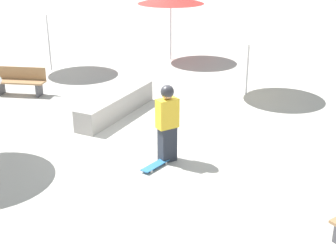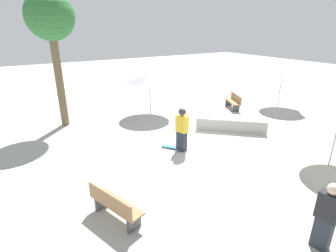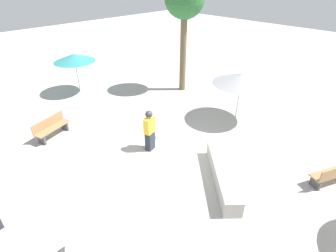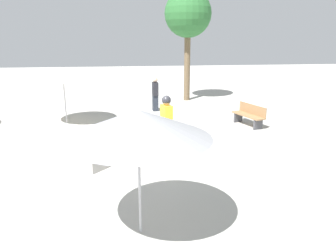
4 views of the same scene
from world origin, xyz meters
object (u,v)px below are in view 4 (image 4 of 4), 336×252
object	(u,v)px
shade_umbrella_grey	(138,124)
palm_tree_left	(188,15)
skateboard	(176,150)
concrete_ledge	(63,149)
shade_umbrella_cream	(63,74)
bystander_watching	(155,94)
skater_main	(166,121)
bench_near	(249,115)

from	to	relation	value
shade_umbrella_grey	palm_tree_left	xyz separation A→B (m)	(3.20, 12.67, 2.51)
skateboard	palm_tree_left	distance (m)	9.78
skateboard	concrete_ledge	size ratio (longest dim) A/B	0.28
shade_umbrella_cream	bystander_watching	world-z (taller)	shade_umbrella_cream
concrete_ledge	shade_umbrella_cream	bearing A→B (deg)	98.14
skater_main	bench_near	bearing A→B (deg)	108.34
concrete_ledge	shade_umbrella_grey	xyz separation A→B (m)	(2.09, -4.04, 1.78)
skater_main	palm_tree_left	size ratio (longest dim) A/B	0.29
bench_near	shade_umbrella_cream	world-z (taller)	shade_umbrella_cream
shade_umbrella_grey	palm_tree_left	distance (m)	13.31
skateboard	shade_umbrella_cream	size ratio (longest dim) A/B	0.31
skater_main	bystander_watching	bearing A→B (deg)	163.69
shade_umbrella_grey	palm_tree_left	bearing A→B (deg)	75.83
shade_umbrella_grey	bystander_watching	bearing A→B (deg)	83.31
shade_umbrella_grey	shade_umbrella_cream	size ratio (longest dim) A/B	1.05
skater_main	bystander_watching	xyz separation A→B (m)	(0.15, 5.60, -0.12)
concrete_ledge	palm_tree_left	size ratio (longest dim) A/B	0.46
concrete_ledge	shade_umbrella_grey	size ratio (longest dim) A/B	1.06
concrete_ledge	shade_umbrella_grey	distance (m)	4.89
concrete_ledge	shade_umbrella_cream	distance (m)	4.62
skater_main	bench_near	size ratio (longest dim) A/B	1.04
shade_umbrella_cream	bench_near	bearing A→B (deg)	-10.10
skateboard	concrete_ledge	world-z (taller)	concrete_ledge
skateboard	shade_umbrella_grey	distance (m)	4.85
skateboard	shade_umbrella_cream	xyz separation A→B (m)	(-4.00, 4.05, 1.99)
skater_main	bench_near	xyz separation A→B (m)	(3.66, 2.39, -0.51)
shade_umbrella_cream	bystander_watching	bearing A→B (deg)	25.90
skater_main	shade_umbrella_grey	world-z (taller)	shade_umbrella_grey
shade_umbrella_grey	palm_tree_left	size ratio (longest dim) A/B	0.43
skateboard	concrete_ledge	bearing A→B (deg)	-122.40
concrete_ledge	palm_tree_left	xyz separation A→B (m)	(5.29, 8.64, 4.29)
skateboard	bench_near	world-z (taller)	bench_near
shade_umbrella_grey	bench_near	bearing A→B (deg)	55.86
skateboard	shade_umbrella_grey	world-z (taller)	shade_umbrella_grey
skater_main	skateboard	world-z (taller)	skater_main
shade_umbrella_grey	concrete_ledge	bearing A→B (deg)	117.38
bystander_watching	skateboard	bearing A→B (deg)	-3.66
bench_near	skater_main	bearing A→B (deg)	104.91
skateboard	bench_near	distance (m)	4.38
shade_umbrella_cream	palm_tree_left	xyz separation A→B (m)	(5.90, 4.41, 2.53)
concrete_ledge	bench_near	world-z (taller)	bench_near
skater_main	shade_umbrella_cream	bearing A→B (deg)	-149.61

